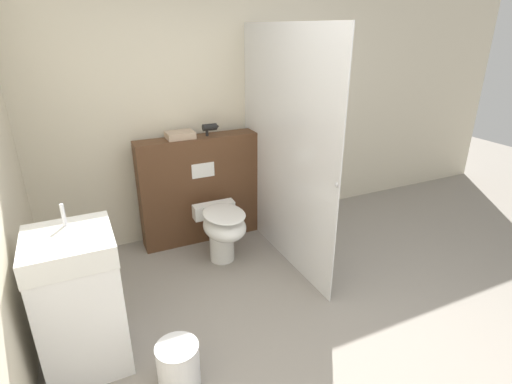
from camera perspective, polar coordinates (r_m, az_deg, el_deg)
name	(u,v)px	position (r m, az deg, el deg)	size (l,w,h in m)	color
ground_plane	(312,360)	(2.86, 8.01, -22.70)	(12.00, 12.00, 0.00)	gray
wall_back	(201,112)	(4.02, -7.80, 11.29)	(8.00, 0.06, 2.50)	beige
partition_panel	(201,189)	(3.99, -7.92, 0.42)	(1.19, 0.23, 1.06)	#51331E
shower_glass	(284,150)	(3.49, 3.99, 5.97)	(0.04, 1.63, 2.06)	silver
toilet	(223,228)	(3.62, -4.77, -5.19)	(0.39, 0.57, 0.52)	white
sink_vanity	(80,301)	(2.76, -23.87, -14.10)	(0.49, 0.51, 1.06)	white
hair_drier	(210,127)	(3.83, -6.54, 9.15)	(0.16, 0.06, 0.11)	black
folded_towel	(180,135)	(3.79, -10.79, 8.01)	(0.25, 0.19, 0.06)	tan
waste_bin	(178,365)	(2.65, -11.02, -23.12)	(0.26, 0.26, 0.29)	silver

